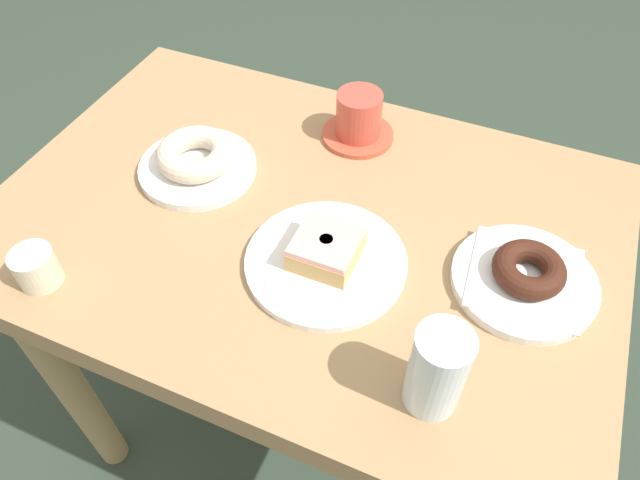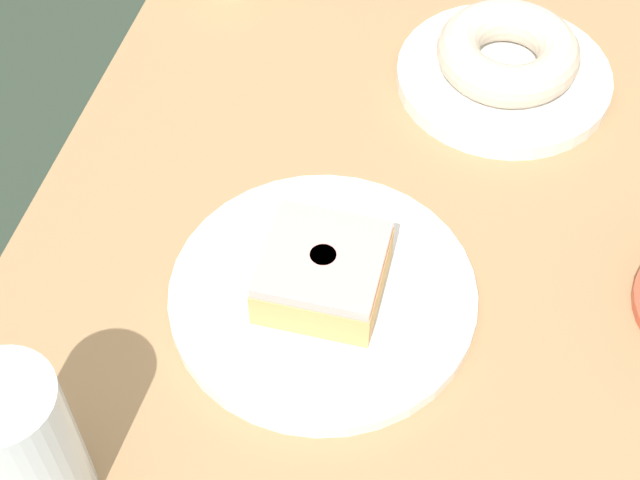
{
  "view_description": "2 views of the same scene",
  "coord_description": "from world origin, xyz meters",
  "px_view_note": "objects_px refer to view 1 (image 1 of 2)",
  "views": [
    {
      "loc": [
        -0.27,
        0.57,
        1.43
      ],
      "look_at": [
        -0.06,
        0.07,
        0.81
      ],
      "focal_mm": 32.72,
      "sensor_mm": 36.0,
      "label": 1
    },
    {
      "loc": [
        -0.49,
        -0.03,
        1.39
      ],
      "look_at": [
        -0.05,
        0.08,
        0.81
      ],
      "focal_mm": 54.9,
      "sensor_mm": 36.0,
      "label": 2
    }
  ],
  "objects_px": {
    "coffee_cup": "(359,118)",
    "donut_chocolate_ring": "(529,270)",
    "plate_sugar_ring": "(198,168)",
    "donut_glazed_square": "(326,248)",
    "donut_sugar_ring": "(195,154)",
    "plate_glazed_square": "(326,262)",
    "water_glass": "(437,370)",
    "plate_chocolate_ring": "(524,282)",
    "sugar_jar": "(36,268)"
  },
  "relations": [
    {
      "from": "coffee_cup",
      "to": "donut_chocolate_ring",
      "type": "bearing_deg",
      "value": 146.52
    },
    {
      "from": "plate_sugar_ring",
      "to": "donut_glazed_square",
      "type": "height_order",
      "value": "donut_glazed_square"
    },
    {
      "from": "plate_sugar_ring",
      "to": "donut_sugar_ring",
      "type": "height_order",
      "value": "donut_sugar_ring"
    },
    {
      "from": "plate_glazed_square",
      "to": "water_glass",
      "type": "relative_size",
      "value": 1.81
    },
    {
      "from": "donut_chocolate_ring",
      "to": "donut_glazed_square",
      "type": "distance_m",
      "value": 0.28
    },
    {
      "from": "plate_chocolate_ring",
      "to": "donut_glazed_square",
      "type": "bearing_deg",
      "value": 15.38
    },
    {
      "from": "donut_glazed_square",
      "to": "coffee_cup",
      "type": "bearing_deg",
      "value": -78.22
    },
    {
      "from": "plate_chocolate_ring",
      "to": "donut_glazed_square",
      "type": "height_order",
      "value": "donut_glazed_square"
    },
    {
      "from": "coffee_cup",
      "to": "plate_sugar_ring",
      "type": "bearing_deg",
      "value": 41.72
    },
    {
      "from": "plate_sugar_ring",
      "to": "plate_glazed_square",
      "type": "height_order",
      "value": "plate_sugar_ring"
    },
    {
      "from": "sugar_jar",
      "to": "donut_glazed_square",
      "type": "bearing_deg",
      "value": -153.0
    },
    {
      "from": "donut_sugar_ring",
      "to": "water_glass",
      "type": "distance_m",
      "value": 0.53
    },
    {
      "from": "donut_glazed_square",
      "to": "plate_glazed_square",
      "type": "bearing_deg",
      "value": 45.0
    },
    {
      "from": "water_glass",
      "to": "coffee_cup",
      "type": "height_order",
      "value": "water_glass"
    },
    {
      "from": "plate_glazed_square",
      "to": "water_glass",
      "type": "bearing_deg",
      "value": 144.17
    },
    {
      "from": "plate_chocolate_ring",
      "to": "water_glass",
      "type": "relative_size",
      "value": 1.57
    },
    {
      "from": "plate_sugar_ring",
      "to": "donut_sugar_ring",
      "type": "relative_size",
      "value": 1.53
    },
    {
      "from": "donut_chocolate_ring",
      "to": "plate_glazed_square",
      "type": "distance_m",
      "value": 0.28
    },
    {
      "from": "donut_chocolate_ring",
      "to": "sugar_jar",
      "type": "bearing_deg",
      "value": 22.25
    },
    {
      "from": "donut_sugar_ring",
      "to": "plate_chocolate_ring",
      "type": "distance_m",
      "value": 0.55
    },
    {
      "from": "plate_chocolate_ring",
      "to": "donut_glazed_square",
      "type": "xyz_separation_m",
      "value": [
        0.27,
        0.07,
        0.03
      ]
    },
    {
      "from": "donut_sugar_ring",
      "to": "water_glass",
      "type": "relative_size",
      "value": 0.99
    },
    {
      "from": "plate_sugar_ring",
      "to": "water_glass",
      "type": "xyz_separation_m",
      "value": [
        -0.47,
        0.24,
        0.06
      ]
    },
    {
      "from": "plate_glazed_square",
      "to": "water_glass",
      "type": "distance_m",
      "value": 0.25
    },
    {
      "from": "donut_glazed_square",
      "to": "plate_chocolate_ring",
      "type": "bearing_deg",
      "value": -164.62
    },
    {
      "from": "plate_chocolate_ring",
      "to": "water_glass",
      "type": "distance_m",
      "value": 0.24
    },
    {
      "from": "plate_sugar_ring",
      "to": "water_glass",
      "type": "height_order",
      "value": "water_glass"
    },
    {
      "from": "plate_chocolate_ring",
      "to": "sugar_jar",
      "type": "bearing_deg",
      "value": 22.25
    },
    {
      "from": "donut_sugar_ring",
      "to": "water_glass",
      "type": "bearing_deg",
      "value": 152.63
    },
    {
      "from": "donut_chocolate_ring",
      "to": "coffee_cup",
      "type": "bearing_deg",
      "value": -33.48
    },
    {
      "from": "plate_sugar_ring",
      "to": "plate_chocolate_ring",
      "type": "bearing_deg",
      "value": 177.04
    },
    {
      "from": "plate_chocolate_ring",
      "to": "coffee_cup",
      "type": "xyz_separation_m",
      "value": [
        0.33,
        -0.22,
        0.03
      ]
    },
    {
      "from": "donut_sugar_ring",
      "to": "coffee_cup",
      "type": "relative_size",
      "value": 1.01
    },
    {
      "from": "donut_chocolate_ring",
      "to": "plate_glazed_square",
      "type": "relative_size",
      "value": 0.43
    },
    {
      "from": "donut_sugar_ring",
      "to": "plate_chocolate_ring",
      "type": "height_order",
      "value": "donut_sugar_ring"
    },
    {
      "from": "plate_sugar_ring",
      "to": "donut_sugar_ring",
      "type": "bearing_deg",
      "value": 0.0
    },
    {
      "from": "sugar_jar",
      "to": "water_glass",
      "type": "bearing_deg",
      "value": -175.7
    },
    {
      "from": "donut_glazed_square",
      "to": "sugar_jar",
      "type": "height_order",
      "value": "donut_glazed_square"
    },
    {
      "from": "water_glass",
      "to": "coffee_cup",
      "type": "distance_m",
      "value": 0.51
    },
    {
      "from": "donut_chocolate_ring",
      "to": "sugar_jar",
      "type": "relative_size",
      "value": 1.67
    },
    {
      "from": "water_glass",
      "to": "coffee_cup",
      "type": "relative_size",
      "value": 1.02
    },
    {
      "from": "plate_sugar_ring",
      "to": "sugar_jar",
      "type": "height_order",
      "value": "sugar_jar"
    },
    {
      "from": "plate_sugar_ring",
      "to": "plate_glazed_square",
      "type": "bearing_deg",
      "value": 159.59
    },
    {
      "from": "plate_sugar_ring",
      "to": "donut_glazed_square",
      "type": "distance_m",
      "value": 0.3
    },
    {
      "from": "plate_sugar_ring",
      "to": "donut_sugar_ring",
      "type": "distance_m",
      "value": 0.03
    },
    {
      "from": "plate_sugar_ring",
      "to": "donut_chocolate_ring",
      "type": "distance_m",
      "value": 0.55
    },
    {
      "from": "plate_sugar_ring",
      "to": "donut_chocolate_ring",
      "type": "xyz_separation_m",
      "value": [
        -0.55,
        0.03,
        0.03
      ]
    },
    {
      "from": "plate_glazed_square",
      "to": "water_glass",
      "type": "height_order",
      "value": "water_glass"
    },
    {
      "from": "coffee_cup",
      "to": "sugar_jar",
      "type": "xyz_separation_m",
      "value": [
        0.3,
        0.48,
        -0.01
      ]
    },
    {
      "from": "donut_sugar_ring",
      "to": "plate_chocolate_ring",
      "type": "xyz_separation_m",
      "value": [
        -0.55,
        0.03,
        -0.03
      ]
    }
  ]
}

